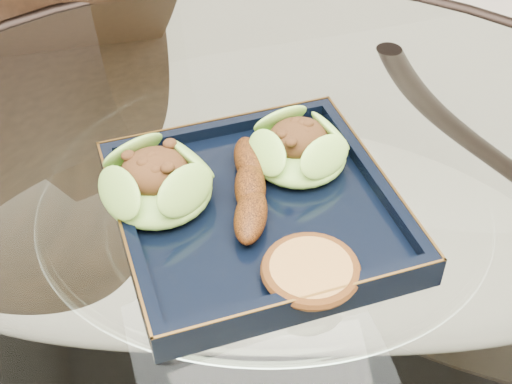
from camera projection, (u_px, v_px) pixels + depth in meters
name	position (u px, v px, depth m)	size (l,w,h in m)	color
dining_table	(263.00, 332.00, 0.82)	(1.13, 1.13, 0.77)	white
dining_chair	(88.00, 183.00, 1.17)	(0.42, 0.42, 0.88)	black
navy_plate	(256.00, 214.00, 0.72)	(0.27, 0.27, 0.02)	black
lettuce_wrap_left	(157.00, 185.00, 0.70)	(0.11, 0.11, 0.04)	#578C28
lettuce_wrap_right	(299.00, 151.00, 0.75)	(0.10, 0.10, 0.04)	#63AC32
roasted_plantain	(250.00, 187.00, 0.71)	(0.15, 0.03, 0.03)	#612B0A
crumb_patty	(311.00, 272.00, 0.64)	(0.08, 0.08, 0.01)	#B4813C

